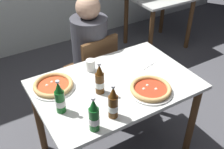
% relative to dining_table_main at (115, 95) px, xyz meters
% --- Properties ---
extents(ground_plane, '(8.00, 8.00, 0.00)m').
position_rel_dining_table_main_xyz_m(ground_plane, '(0.00, 0.00, -0.64)').
color(ground_plane, '#4C4C51').
extents(dining_table_main, '(1.20, 0.80, 0.75)m').
position_rel_dining_table_main_xyz_m(dining_table_main, '(0.00, 0.00, 0.00)').
color(dining_table_main, silver).
rests_on(dining_table_main, ground_plane).
extents(chair_behind_table, '(0.44, 0.44, 0.85)m').
position_rel_dining_table_main_xyz_m(chair_behind_table, '(0.13, 0.61, -0.15)').
color(chair_behind_table, brown).
rests_on(chair_behind_table, ground_plane).
extents(diner_seated, '(0.34, 0.34, 1.21)m').
position_rel_dining_table_main_xyz_m(diner_seated, '(0.13, 0.66, -0.05)').
color(diner_seated, '#2D3342').
rests_on(diner_seated, ground_plane).
extents(dining_table_background, '(0.80, 0.70, 0.75)m').
position_rel_dining_table_main_xyz_m(dining_table_background, '(1.54, 1.35, -0.04)').
color(dining_table_background, silver).
rests_on(dining_table_background, ground_plane).
extents(pizza_margherita_near, '(0.32, 0.32, 0.04)m').
position_rel_dining_table_main_xyz_m(pizza_margherita_near, '(-0.42, 0.19, 0.13)').
color(pizza_margherita_near, white).
rests_on(pizza_margherita_near, dining_table_main).
extents(pizza_marinara_far, '(0.33, 0.33, 0.04)m').
position_rel_dining_table_main_xyz_m(pizza_marinara_far, '(0.16, -0.21, 0.13)').
color(pizza_marinara_far, white).
rests_on(pizza_marinara_far, dining_table_main).
extents(beer_bottle_left, '(0.07, 0.07, 0.25)m').
position_rel_dining_table_main_xyz_m(beer_bottle_left, '(-0.20, -0.29, 0.22)').
color(beer_bottle_left, '#512D0F').
rests_on(beer_bottle_left, dining_table_main).
extents(beer_bottle_center, '(0.07, 0.07, 0.25)m').
position_rel_dining_table_main_xyz_m(beer_bottle_center, '(-0.46, -0.07, 0.22)').
color(beer_bottle_center, '#14591E').
rests_on(beer_bottle_center, dining_table_main).
extents(beer_bottle_right, '(0.07, 0.07, 0.25)m').
position_rel_dining_table_main_xyz_m(beer_bottle_right, '(-0.15, -0.03, 0.22)').
color(beer_bottle_right, '#512D0F').
rests_on(beer_bottle_right, dining_table_main).
extents(beer_bottle_extra, '(0.07, 0.07, 0.25)m').
position_rel_dining_table_main_xyz_m(beer_bottle_extra, '(-0.35, -0.33, 0.22)').
color(beer_bottle_extra, '#14591E').
rests_on(beer_bottle_extra, dining_table_main).
extents(napkin_with_cutlery, '(0.22, 0.22, 0.01)m').
position_rel_dining_table_main_xyz_m(napkin_with_cutlery, '(0.34, 0.14, 0.12)').
color(napkin_with_cutlery, white).
rests_on(napkin_with_cutlery, dining_table_main).
extents(paper_cup, '(0.07, 0.07, 0.09)m').
position_rel_dining_table_main_xyz_m(paper_cup, '(-0.08, 0.25, 0.16)').
color(paper_cup, white).
rests_on(paper_cup, dining_table_main).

